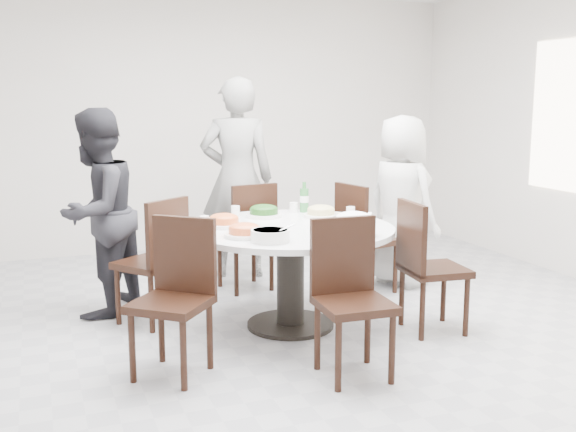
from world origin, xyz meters
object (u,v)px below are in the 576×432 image
object	(u,v)px
dining_table	(290,277)
rice_bowl	(354,227)
chair_sw	(171,300)
chair_ne	(368,238)
chair_n	(245,236)
chair_s	(354,301)
soup_bowl	(270,236)
beverage_bottle	(304,197)
chair_se	(435,267)
chair_nw	(150,261)
diner_right	(401,201)
diner_middle	(237,178)
diner_left	(97,213)

from	to	relation	value
dining_table	rice_bowl	xyz separation A→B (m)	(0.29, -0.44, 0.44)
dining_table	chair_sw	xyz separation A→B (m)	(-0.99, -0.58, 0.10)
chair_ne	chair_n	bearing A→B (deg)	53.82
chair_n	chair_s	size ratio (longest dim) A/B	1.00
chair_n	soup_bowl	size ratio (longest dim) A/B	3.73
soup_bowl	beverage_bottle	distance (m)	1.16
chair_se	chair_s	bearing A→B (deg)	126.62
chair_sw	beverage_bottle	xyz separation A→B (m)	(1.32, 1.13, 0.40)
dining_table	chair_nw	bearing A→B (deg)	154.17
chair_n	diner_right	bearing A→B (deg)	156.45
chair_ne	diner_middle	distance (m)	1.36
chair_s	rice_bowl	distance (m)	0.68
chair_n	beverage_bottle	size ratio (longest dim) A/B	3.85
chair_n	soup_bowl	distance (m)	1.56
chair_ne	diner_left	bearing A→B (deg)	73.86
chair_ne	chair_se	bearing A→B (deg)	167.42
beverage_bottle	diner_right	bearing A→B (deg)	10.42
chair_nw	rice_bowl	world-z (taller)	chair_nw
chair_ne	diner_middle	bearing A→B (deg)	33.36
beverage_bottle	diner_left	bearing A→B (deg)	170.85
dining_table	diner_right	size ratio (longest dim) A/B	0.99
chair_s	diner_middle	distance (m)	2.56
dining_table	diner_right	world-z (taller)	diner_right
chair_nw	beverage_bottle	size ratio (longest dim) A/B	3.85
chair_sw	diner_left	distance (m)	1.45
dining_table	soup_bowl	size ratio (longest dim) A/B	5.90
dining_table	chair_se	bearing A→B (deg)	-25.43
chair_n	soup_bowl	world-z (taller)	chair_n
chair_nw	soup_bowl	xyz separation A→B (m)	(0.64, -0.88, 0.31)
beverage_bottle	chair_n	bearing A→B (deg)	123.30
chair_sw	chair_nw	bearing A→B (deg)	127.74
chair_nw	soup_bowl	size ratio (longest dim) A/B	3.73
chair_n	rice_bowl	xyz separation A→B (m)	(0.30, -1.52, 0.34)
chair_sw	chair_s	size ratio (longest dim) A/B	1.00
diner_left	beverage_bottle	world-z (taller)	diner_left
chair_s	soup_bowl	distance (m)	0.72
chair_nw	diner_middle	xyz separation A→B (m)	(1.00, 1.08, 0.45)
chair_n	diner_middle	distance (m)	0.65
dining_table	chair_se	world-z (taller)	chair_se
diner_right	diner_left	xyz separation A→B (m)	(-2.61, 0.07, 0.04)
chair_n	diner_middle	xyz separation A→B (m)	(0.07, 0.46, 0.45)
chair_s	soup_bowl	xyz separation A→B (m)	(-0.34, 0.56, 0.31)
diner_right	diner_left	distance (m)	2.61
chair_se	diner_middle	bearing A→B (deg)	29.92
chair_sw	diner_middle	distance (m)	2.40
diner_middle	soup_bowl	world-z (taller)	diner_middle
dining_table	chair_nw	size ratio (longest dim) A/B	1.58
chair_sw	diner_left	world-z (taller)	diner_left
chair_s	beverage_bottle	world-z (taller)	beverage_bottle
diner_left	soup_bowl	distance (m)	1.57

